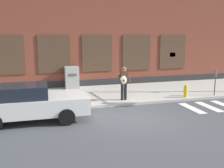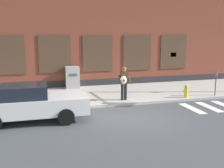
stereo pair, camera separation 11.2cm
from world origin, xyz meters
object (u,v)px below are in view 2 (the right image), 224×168
(parking_meter, at_px, (216,79))
(busker, at_px, (124,82))
(red_car, at_px, (29,103))
(utility_box, at_px, (72,77))
(fire_hydrant, at_px, (186,91))

(parking_meter, bearing_deg, busker, 176.02)
(red_car, height_order, busker, busker)
(red_car, xyz_separation_m, utility_box, (2.47, 5.74, 0.05))
(utility_box, distance_m, fire_hydrant, 7.09)
(parking_meter, bearing_deg, fire_hydrant, 178.85)
(busker, relative_size, utility_box, 1.26)
(busker, bearing_deg, parking_meter, -3.98)
(red_car, distance_m, fire_hydrant, 8.27)
(busker, bearing_deg, utility_box, 119.26)
(parking_meter, xyz_separation_m, utility_box, (-7.49, 4.29, -0.25))
(parking_meter, relative_size, utility_box, 1.04)
(busker, height_order, fire_hydrant, busker)
(fire_hydrant, bearing_deg, utility_box, 143.12)
(busker, xyz_separation_m, parking_meter, (5.30, -0.37, -0.04))
(busker, distance_m, utility_box, 4.50)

